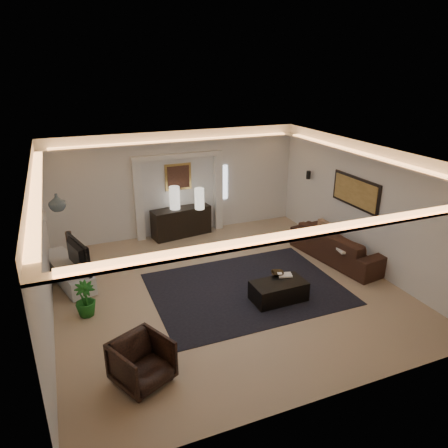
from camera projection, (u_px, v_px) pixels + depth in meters
name	position (u px, v px, depth m)	size (l,w,h in m)	color
floor	(226.00, 288.00, 9.05)	(7.00, 7.00, 0.00)	tan
ceiling	(226.00, 156.00, 8.01)	(7.00, 7.00, 0.00)	white
wall_back	(178.00, 184.00, 11.55)	(7.00, 7.00, 0.00)	silver
wall_front	(326.00, 315.00, 5.50)	(7.00, 7.00, 0.00)	silver
wall_left	(42.00, 253.00, 7.30)	(7.00, 7.00, 0.00)	silver
wall_right	(364.00, 206.00, 9.76)	(7.00, 7.00, 0.00)	silver
cove_soffit	(226.00, 170.00, 8.11)	(7.00, 7.00, 0.04)	silver
daylight_slit	(223.00, 182.00, 12.05)	(0.25, 0.03, 1.00)	white
area_rug	(246.00, 289.00, 9.01)	(4.00, 3.00, 0.01)	black
pilaster_left	(138.00, 201.00, 11.19)	(0.22, 0.20, 2.20)	silver
pilaster_right	(218.00, 192.00, 12.00)	(0.22, 0.20, 2.20)	silver
alcove_header	(178.00, 156.00, 11.18)	(2.52, 0.20, 0.12)	silver
painting_frame	(178.00, 177.00, 11.46)	(0.74, 0.04, 0.74)	tan
painting_canvas	(178.00, 177.00, 11.43)	(0.62, 0.02, 0.62)	#4C2D1E
art_panel_frame	(356.00, 192.00, 9.91)	(0.04, 1.64, 0.74)	black
art_panel_gold	(355.00, 192.00, 9.91)	(0.02, 1.50, 0.62)	tan
wall_sconce	(308.00, 175.00, 11.53)	(0.12, 0.12, 0.22)	black
wall_niche	(44.00, 217.00, 8.46)	(0.10, 0.55, 0.04)	silver
console	(181.00, 222.00, 11.71)	(1.65, 0.52, 0.83)	black
lamp_left	(175.00, 199.00, 11.40)	(0.28, 0.28, 0.63)	white
lamp_right	(199.00, 199.00, 11.40)	(0.26, 0.26, 0.59)	white
media_ledge	(68.00, 272.00, 9.28)	(0.52, 2.10, 0.39)	silver
tv	(73.00, 254.00, 8.81)	(0.15, 1.17, 0.67)	black
figurine	(69.00, 238.00, 9.99)	(0.14, 0.14, 0.38)	#462A19
ginger_jar	(57.00, 202.00, 8.68)	(0.35, 0.35, 0.37)	slate
plant	(85.00, 299.00, 7.95)	(0.39, 0.39, 0.69)	#185A18
sofa	(339.00, 245.00, 10.27)	(1.01, 2.58, 0.75)	black
throw_blanket	(348.00, 249.00, 9.65)	(0.53, 0.43, 0.06)	silver
throw_pillow	(325.00, 229.00, 10.77)	(0.14, 0.45, 0.45)	#967152
coffee_table	(279.00, 291.00, 8.52)	(1.11, 0.60, 0.41)	black
bowl	(277.00, 273.00, 8.74)	(0.27, 0.27, 0.07)	black
magazine	(285.00, 275.00, 8.70)	(0.28, 0.20, 0.03)	silver
armchair	(142.00, 362.00, 6.25)	(0.77, 0.80, 0.73)	black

